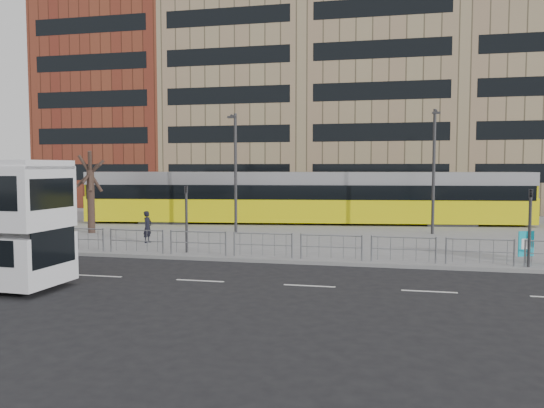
% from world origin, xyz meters
% --- Properties ---
extents(ground, '(120.00, 120.00, 0.00)m').
position_xyz_m(ground, '(0.00, 0.00, 0.00)').
color(ground, black).
rests_on(ground, ground).
extents(plaza, '(64.00, 24.00, 0.15)m').
position_xyz_m(plaza, '(0.00, 12.00, 0.07)').
color(plaza, slate).
rests_on(plaza, ground).
extents(kerb, '(64.00, 0.25, 0.17)m').
position_xyz_m(kerb, '(0.00, 0.05, 0.07)').
color(kerb, gray).
rests_on(kerb, ground).
extents(building_row, '(70.40, 18.40, 31.20)m').
position_xyz_m(building_row, '(1.55, 34.27, 12.91)').
color(building_row, brown).
rests_on(building_row, ground).
extents(pedestrian_barrier, '(32.07, 0.07, 1.10)m').
position_xyz_m(pedestrian_barrier, '(2.00, 0.50, 0.98)').
color(pedestrian_barrier, gray).
rests_on(pedestrian_barrier, plaza).
extents(road_markings, '(62.00, 0.12, 0.01)m').
position_xyz_m(road_markings, '(1.00, -4.00, 0.01)').
color(road_markings, white).
rests_on(road_markings, ground).
extents(tram, '(30.84, 6.94, 3.62)m').
position_xyz_m(tram, '(-1.00, 14.76, 1.97)').
color(tram, '#D9D00B').
rests_on(tram, plaza).
extents(ad_panel, '(0.67, 0.33, 1.32)m').
position_xyz_m(ad_panel, '(10.27, 1.49, 0.92)').
color(ad_panel, '#2D2D30').
rests_on(ad_panel, plaza).
extents(pedestrian, '(0.47, 0.65, 1.66)m').
position_xyz_m(pedestrian, '(-7.64, 3.67, 0.98)').
color(pedestrian, black).
rests_on(pedestrian, plaza).
extents(traffic_light_west, '(0.23, 0.25, 3.10)m').
position_xyz_m(traffic_light_west, '(-4.46, 1.07, 2.12)').
color(traffic_light_west, '#2D2D30').
rests_on(traffic_light_west, plaza).
extents(traffic_light_east, '(0.20, 0.23, 3.10)m').
position_xyz_m(traffic_light_east, '(10.14, 0.50, 2.12)').
color(traffic_light_east, '#2D2D30').
rests_on(traffic_light_east, plaza).
extents(lamp_post_west, '(0.45, 1.04, 7.17)m').
position_xyz_m(lamp_post_west, '(-4.31, 8.75, 4.10)').
color(lamp_post_west, '#2D2D30').
rests_on(lamp_post_west, plaza).
extents(lamp_post_east, '(0.45, 1.04, 7.35)m').
position_xyz_m(lamp_post_east, '(7.32, 10.55, 4.19)').
color(lamp_post_east, '#2D2D30').
rests_on(lamp_post_east, plaza).
extents(bare_tree, '(4.23, 4.23, 6.95)m').
position_xyz_m(bare_tree, '(-12.78, 6.83, 5.16)').
color(bare_tree, black).
rests_on(bare_tree, plaza).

